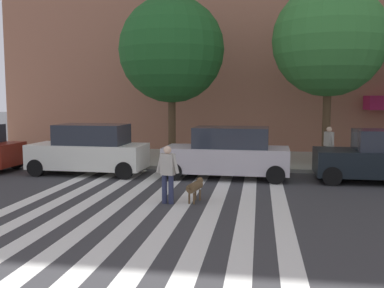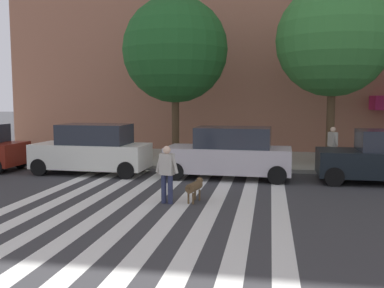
{
  "view_description": "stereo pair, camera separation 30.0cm",
  "coord_description": "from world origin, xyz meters",
  "px_view_note": "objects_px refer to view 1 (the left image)",
  "views": [
    {
      "loc": [
        3.79,
        -3.14,
        2.95
      ],
      "look_at": [
        1.78,
        9.61,
        1.6
      ],
      "focal_mm": 40.53,
      "sensor_mm": 36.0,
      "label": 1
    },
    {
      "loc": [
        4.08,
        -3.09,
        2.95
      ],
      "look_at": [
        1.78,
        9.61,
        1.6
      ],
      "focal_mm": 40.53,
      "sensor_mm": 36.0,
      "label": 2
    }
  ],
  "objects_px": {
    "parked_car_third_in_line": "(228,153)",
    "pedestrian_dog_walker": "(168,171)",
    "parked_car_behind_first": "(89,150)",
    "street_tree_nearest": "(172,50)",
    "dog_on_leash": "(195,186)",
    "pedestrian_bystander": "(329,144)",
    "parked_car_fourth_in_line": "(384,158)",
    "street_tree_middle": "(329,40)"
  },
  "relations": [
    {
      "from": "street_tree_middle",
      "to": "dog_on_leash",
      "type": "xyz_separation_m",
      "value": [
        -4.63,
        -7.18,
        -4.96
      ]
    },
    {
      "from": "dog_on_leash",
      "to": "pedestrian_bystander",
      "type": "xyz_separation_m",
      "value": [
        4.67,
        6.62,
        0.63
      ]
    },
    {
      "from": "parked_car_fourth_in_line",
      "to": "pedestrian_bystander",
      "type": "distance_m",
      "value": 3.11
    },
    {
      "from": "dog_on_leash",
      "to": "parked_car_fourth_in_line",
      "type": "bearing_deg",
      "value": 32.34
    },
    {
      "from": "parked_car_behind_first",
      "to": "street_tree_nearest",
      "type": "distance_m",
      "value": 6.02
    },
    {
      "from": "parked_car_third_in_line",
      "to": "street_tree_middle",
      "type": "bearing_deg",
      "value": 39.51
    },
    {
      "from": "parked_car_fourth_in_line",
      "to": "pedestrian_dog_walker",
      "type": "bearing_deg",
      "value": -148.44
    },
    {
      "from": "pedestrian_dog_walker",
      "to": "pedestrian_bystander",
      "type": "distance_m",
      "value": 8.82
    },
    {
      "from": "parked_car_behind_first",
      "to": "parked_car_fourth_in_line",
      "type": "xyz_separation_m",
      "value": [
        10.91,
        0.0,
        -0.07
      ]
    },
    {
      "from": "street_tree_nearest",
      "to": "parked_car_behind_first",
      "type": "bearing_deg",
      "value": -126.69
    },
    {
      "from": "parked_car_third_in_line",
      "to": "pedestrian_dog_walker",
      "type": "height_order",
      "value": "parked_car_third_in_line"
    },
    {
      "from": "street_tree_middle",
      "to": "dog_on_leash",
      "type": "height_order",
      "value": "street_tree_middle"
    },
    {
      "from": "parked_car_fourth_in_line",
      "to": "pedestrian_bystander",
      "type": "relative_size",
      "value": 2.81
    },
    {
      "from": "street_tree_nearest",
      "to": "street_tree_middle",
      "type": "distance_m",
      "value": 6.82
    },
    {
      "from": "street_tree_middle",
      "to": "parked_car_fourth_in_line",
      "type": "bearing_deg",
      "value": -65.47
    },
    {
      "from": "parked_car_fourth_in_line",
      "to": "pedestrian_bystander",
      "type": "bearing_deg",
      "value": 118.04
    },
    {
      "from": "parked_car_third_in_line",
      "to": "pedestrian_dog_walker",
      "type": "xyz_separation_m",
      "value": [
        -1.37,
        -4.22,
        -0.01
      ]
    },
    {
      "from": "parked_car_behind_first",
      "to": "street_tree_nearest",
      "type": "xyz_separation_m",
      "value": [
        2.59,
        3.48,
        4.18
      ]
    },
    {
      "from": "parked_car_fourth_in_line",
      "to": "pedestrian_dog_walker",
      "type": "height_order",
      "value": "parked_car_fourth_in_line"
    },
    {
      "from": "parked_car_fourth_in_line",
      "to": "pedestrian_dog_walker",
      "type": "xyz_separation_m",
      "value": [
        -6.87,
        -4.22,
        0.04
      ]
    },
    {
      "from": "parked_car_behind_first",
      "to": "street_tree_middle",
      "type": "relative_size",
      "value": 0.59
    },
    {
      "from": "parked_car_fourth_in_line",
      "to": "pedestrian_bystander",
      "type": "xyz_separation_m",
      "value": [
        -1.46,
        2.74,
        0.19
      ]
    },
    {
      "from": "parked_car_third_in_line",
      "to": "street_tree_middle",
      "type": "relative_size",
      "value": 0.61
    },
    {
      "from": "pedestrian_dog_walker",
      "to": "dog_on_leash",
      "type": "relative_size",
      "value": 1.48
    },
    {
      "from": "street_tree_middle",
      "to": "pedestrian_bystander",
      "type": "height_order",
      "value": "street_tree_middle"
    },
    {
      "from": "parked_car_fourth_in_line",
      "to": "street_tree_nearest",
      "type": "relative_size",
      "value": 0.63
    },
    {
      "from": "parked_car_fourth_in_line",
      "to": "street_tree_nearest",
      "type": "height_order",
      "value": "street_tree_nearest"
    },
    {
      "from": "parked_car_behind_first",
      "to": "dog_on_leash",
      "type": "height_order",
      "value": "parked_car_behind_first"
    },
    {
      "from": "parked_car_behind_first",
      "to": "pedestrian_bystander",
      "type": "relative_size",
      "value": 2.77
    },
    {
      "from": "pedestrian_dog_walker",
      "to": "parked_car_third_in_line",
      "type": "bearing_deg",
      "value": 71.97
    },
    {
      "from": "street_tree_nearest",
      "to": "pedestrian_dog_walker",
      "type": "bearing_deg",
      "value": -79.37
    },
    {
      "from": "street_tree_nearest",
      "to": "street_tree_middle",
      "type": "xyz_separation_m",
      "value": [
        6.81,
        -0.18,
        0.27
      ]
    },
    {
      "from": "street_tree_middle",
      "to": "dog_on_leash",
      "type": "relative_size",
      "value": 6.88
    },
    {
      "from": "parked_car_behind_first",
      "to": "street_tree_nearest",
      "type": "relative_size",
      "value": 0.62
    },
    {
      "from": "parked_car_behind_first",
      "to": "street_tree_middle",
      "type": "distance_m",
      "value": 10.91
    },
    {
      "from": "pedestrian_dog_walker",
      "to": "pedestrian_bystander",
      "type": "relative_size",
      "value": 1.0
    },
    {
      "from": "street_tree_middle",
      "to": "parked_car_third_in_line",
      "type": "bearing_deg",
      "value": -140.49
    },
    {
      "from": "parked_car_behind_first",
      "to": "parked_car_fourth_in_line",
      "type": "distance_m",
      "value": 10.91
    },
    {
      "from": "street_tree_nearest",
      "to": "street_tree_middle",
      "type": "height_order",
      "value": "street_tree_middle"
    },
    {
      "from": "parked_car_fourth_in_line",
      "to": "street_tree_middle",
      "type": "height_order",
      "value": "street_tree_middle"
    },
    {
      "from": "parked_car_fourth_in_line",
      "to": "parked_car_behind_first",
      "type": "bearing_deg",
      "value": -180.0
    },
    {
      "from": "parked_car_third_in_line",
      "to": "pedestrian_bystander",
      "type": "height_order",
      "value": "parked_car_third_in_line"
    }
  ]
}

